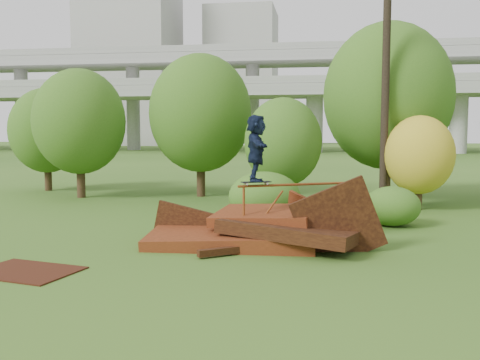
# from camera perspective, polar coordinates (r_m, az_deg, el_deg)

# --- Properties ---
(ground) EXTENTS (240.00, 240.00, 0.00)m
(ground) POSITION_cam_1_polar(r_m,az_deg,el_deg) (11.49, 2.43, -8.94)
(ground) COLOR #2D5116
(ground) RESTS_ON ground
(scrap_pile) EXTENTS (5.97, 3.37, 2.28)m
(scrap_pile) POSITION_cam_1_polar(r_m,az_deg,el_deg) (13.30, 1.76, -5.46)
(scrap_pile) COLOR #461F0C
(scrap_pile) RESTS_ON ground
(grind_rail) EXTENTS (2.66, 1.41, 1.51)m
(grind_rail) POSITION_cam_1_polar(r_m,az_deg,el_deg) (13.50, 5.76, -1.94)
(grind_rail) COLOR brown
(grind_rail) RESTS_ON ground
(skateboard) EXTENTS (0.74, 0.51, 0.08)m
(skateboard) POSITION_cam_1_polar(r_m,az_deg,el_deg) (13.07, 1.73, -0.23)
(skateboard) COLOR black
(skateboard) RESTS_ON grind_rail
(skater) EXTENTS (0.71, 1.57, 1.63)m
(skater) POSITION_cam_1_polar(r_m,az_deg,el_deg) (13.02, 1.74, 3.41)
(skater) COLOR black
(skater) RESTS_ON skateboard
(flat_plate) EXTENTS (2.25, 1.82, 0.03)m
(flat_plate) POSITION_cam_1_polar(r_m,az_deg,el_deg) (11.67, -21.90, -9.02)
(flat_plate) COLOR #36160B
(flat_plate) RESTS_ON ground
(tree_0) EXTENTS (3.85, 3.85, 5.43)m
(tree_0) POSITION_cam_1_polar(r_m,az_deg,el_deg) (23.54, -16.75, 5.97)
(tree_0) COLOR black
(tree_0) RESTS_ON ground
(tree_1) EXTENTS (4.38, 4.38, 6.10)m
(tree_1) POSITION_cam_1_polar(r_m,az_deg,el_deg) (23.04, -4.23, 7.11)
(tree_1) COLOR black
(tree_1) RESTS_ON ground
(tree_2) EXTENTS (2.88, 2.88, 4.06)m
(tree_2) POSITION_cam_1_polar(r_m,az_deg,el_deg) (19.89, 4.60, 4.02)
(tree_2) COLOR black
(tree_2) RESTS_ON ground
(tree_3) EXTENTS (5.22, 5.22, 7.24)m
(tree_3) POSITION_cam_1_polar(r_m,az_deg,el_deg) (22.91, 15.48, 8.61)
(tree_3) COLOR black
(tree_3) RESTS_ON ground
(tree_4) EXTENTS (2.45, 2.45, 3.38)m
(tree_4) POSITION_cam_1_polar(r_m,az_deg,el_deg) (20.12, 18.59, 2.54)
(tree_4) COLOR black
(tree_4) RESTS_ON ground
(tree_6) EXTENTS (3.46, 3.46, 4.83)m
(tree_6) POSITION_cam_1_polar(r_m,az_deg,el_deg) (26.81, -19.92, 4.97)
(tree_6) COLOR black
(tree_6) RESTS_ON ground
(shrub_left) EXTENTS (2.26, 2.08, 1.56)m
(shrub_left) POSITION_cam_1_polar(r_m,az_deg,el_deg) (16.66, 2.63, -1.77)
(shrub_left) COLOR #2A5416
(shrub_left) RESTS_ON ground
(shrub_right) EXTENTS (1.67, 1.53, 1.19)m
(shrub_right) POSITION_cam_1_polar(r_m,az_deg,el_deg) (16.47, 15.91, -2.71)
(shrub_right) COLOR #2A5416
(shrub_right) RESTS_ON ground
(utility_pole) EXTENTS (1.40, 0.28, 10.53)m
(utility_pole) POSITION_cam_1_polar(r_m,az_deg,el_deg) (20.18, 15.32, 12.25)
(utility_pole) COLOR black
(utility_pole) RESTS_ON ground
(freeway_overpass) EXTENTS (160.00, 15.00, 13.70)m
(freeway_overpass) POSITION_cam_1_polar(r_m,az_deg,el_deg) (74.37, 8.04, 10.98)
(freeway_overpass) COLOR gray
(freeway_overpass) RESTS_ON ground
(building_left) EXTENTS (18.00, 16.00, 35.00)m
(building_left) POSITION_cam_1_polar(r_m,az_deg,el_deg) (114.05, -11.59, 12.53)
(building_left) COLOR #9E9E99
(building_left) RESTS_ON ground
(building_right) EXTENTS (14.00, 14.00, 28.00)m
(building_right) POSITION_cam_1_polar(r_m,az_deg,el_deg) (114.92, 0.23, 10.82)
(building_right) COLOR #9E9E99
(building_right) RESTS_ON ground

